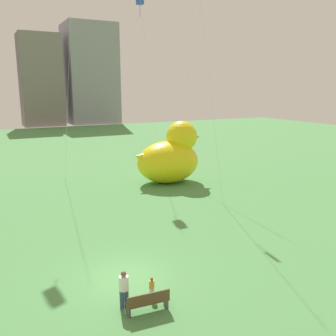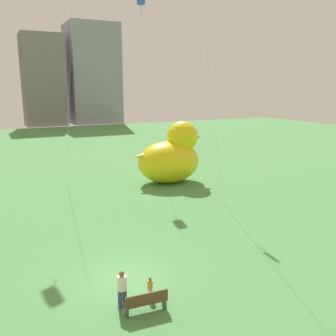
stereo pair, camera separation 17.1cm
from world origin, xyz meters
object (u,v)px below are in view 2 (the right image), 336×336
(park_bench, at_px, (146,301))
(kite_blue, at_px, (141,0))
(person_child, at_px, (150,287))
(giant_inflatable_duck, at_px, (171,157))
(person_adult, at_px, (122,287))

(park_bench, distance_m, kite_blue, 29.80)
(park_bench, bearing_deg, person_child, 57.27)
(giant_inflatable_duck, bearing_deg, person_adult, -122.86)
(park_bench, height_order, giant_inflatable_duck, giant_inflatable_duck)
(person_child, relative_size, kite_blue, 0.05)
(giant_inflatable_duck, bearing_deg, person_child, -119.88)
(person_adult, relative_size, person_child, 1.72)
(person_adult, distance_m, giant_inflatable_duck, 20.30)
(person_adult, distance_m, kite_blue, 29.25)
(person_adult, bearing_deg, park_bench, -45.77)
(park_bench, bearing_deg, kite_blue, 67.19)
(park_bench, distance_m, person_child, 1.04)
(park_bench, relative_size, person_child, 1.90)
(person_child, bearing_deg, kite_blue, 67.62)
(kite_blue, bearing_deg, giant_inflatable_duck, -83.04)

